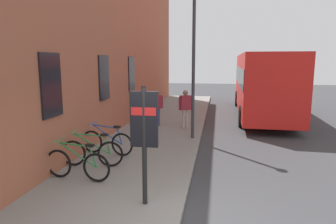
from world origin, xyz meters
The scene contains 11 objects.
ground centered at (6.00, -1.00, 0.00)m, with size 60.00×60.00×0.00m, color #38383A.
sidewalk_pavement centered at (8.00, 1.75, 0.06)m, with size 24.00×3.50×0.12m, color gray.
station_facade centered at (8.99, 3.80, 4.04)m, with size 22.00×0.65×8.09m.
bicycle_beside_lamp centered at (1.66, 2.72, 0.51)m, with size 0.48×1.77×0.97m.
bicycle_far_end centered at (2.63, 2.77, 0.51)m, with size 0.48×1.77×0.97m.
bicycle_mid_rack centered at (3.72, 2.75, 0.51)m, with size 0.48×1.76×0.97m.
transit_info_sign centered at (0.73, 0.79, 1.72)m, with size 0.10×0.55×2.40m.
city_bus centered at (12.33, -3.00, 1.92)m, with size 10.57×2.87×3.35m.
pedestrian_near_bus centered at (8.12, 2.07, 1.09)m, with size 0.46×0.50×1.59m.
pedestrian_by_facade centered at (7.83, 0.76, 1.13)m, with size 0.45×0.55×1.65m.
street_lamp centered at (6.18, 0.30, 3.36)m, with size 0.28×0.28×5.51m.
Camera 1 is at (-4.83, -0.62, 2.99)m, focal length 31.98 mm.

